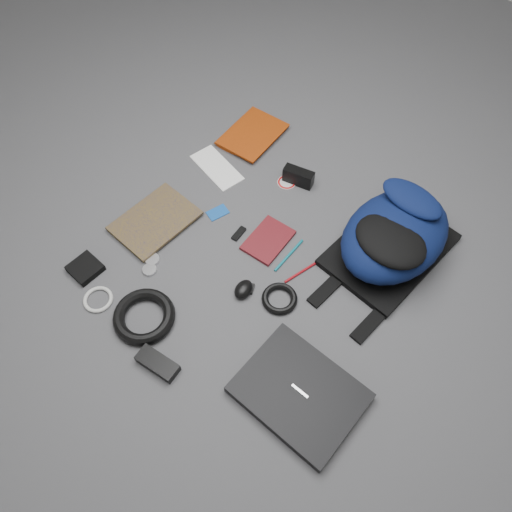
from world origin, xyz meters
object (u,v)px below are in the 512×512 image
Objects in this scene: pouch at (85,268)px; textbook_red at (233,125)px; laptop at (299,393)px; dvd_case at (268,240)px; backpack at (395,235)px; comic_book at (136,206)px; mouse at (243,289)px; compact_camera at (298,177)px; power_brick at (158,363)px.

textbook_red is at bearing 92.18° from pouch.
laptop is 0.54m from dvd_case.
backpack reaches higher than comic_book.
dvd_case is at bearing 48.11° from pouch.
mouse reaches higher than textbook_red.
compact_camera is 0.87× the size of power_brick.
backpack is 0.42m from dvd_case.
backpack is at bearing 49.47° from mouse.
comic_book is 0.30m from pouch.
pouch is (-0.34, -0.74, -0.02)m from compact_camera.
backpack reaches higher than mouse.
mouse is at bearing 156.62° from laptop.
mouse is at bearing 77.58° from power_brick.
mouse is 0.56× the size of power_brick.
textbook_red is 1.49× the size of dvd_case.
power_brick is at bearing -151.45° from laptop.
compact_camera reaches higher than mouse.
backpack is 0.85m from power_brick.
comic_book is 1.64× the size of dvd_case.
textbook_red is 0.91× the size of comic_book.
backpack is 4.12× the size of compact_camera.
dvd_case is at bearing -87.35° from compact_camera.
laptop is 3.01× the size of compact_camera.
mouse is (0.52, -0.04, 0.01)m from comic_book.
comic_book is 2.96× the size of pouch.
power_brick is (0.47, -0.39, 0.01)m from comic_book.
backpack is 1.37× the size of laptop.
compact_camera is (-0.07, 0.28, 0.02)m from dvd_case.
textbook_red is 1.95× the size of power_brick.
textbook_red reaches higher than comic_book.
power_brick is at bearing -96.09° from compact_camera.
mouse is at bearing -76.58° from dvd_case.
textbook_red is at bearing 111.70° from power_brick.
pouch is at bearing -170.69° from laptop.
mouse is at bearing -50.42° from textbook_red.
mouse reaches higher than comic_book.
dvd_case is at bearing 139.28° from laptop.
backpack is at bearing 61.52° from power_brick.
compact_camera is (0.37, -0.08, 0.02)m from textbook_red.
comic_book is 0.61m from power_brick.
laptop is at bearing -43.14° from textbook_red.
comic_book is 2.48× the size of compact_camera.
dvd_case is (-0.39, 0.38, -0.01)m from laptop.
backpack is 0.81m from textbook_red.
textbook_red is 0.38m from compact_camera.
laptop is 1.34× the size of textbook_red.
mouse is 0.77× the size of pouch.
laptop reaches higher than pouch.
pouch is (-0.76, -0.67, -0.08)m from backpack.
backpack is 6.38× the size of mouse.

